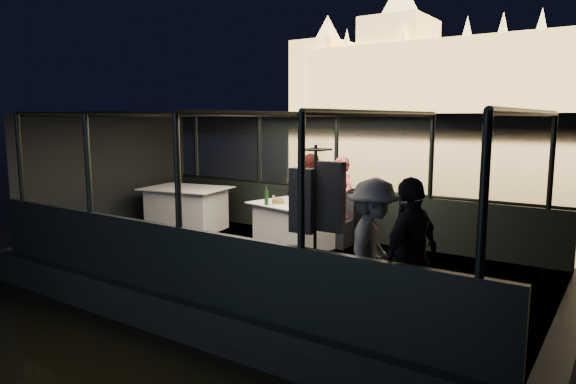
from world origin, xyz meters
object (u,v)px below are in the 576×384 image
Objects in this scene: dining_table_central at (294,225)px; chair_port_right at (338,221)px; passenger_stripe at (373,246)px; coat_stand at (315,234)px; person_woman_coral at (341,202)px; dining_table_aft at (187,211)px; person_man_maroon at (311,198)px; wine_bottle at (266,196)px; chair_port_left at (312,218)px; passenger_dark at (411,255)px.

chair_port_right reaches higher than dining_table_central.
dining_table_central is 0.90× the size of passenger_stripe.
person_woman_coral is at bearing 113.29° from coat_stand.
person_man_maroon reaches higher than dining_table_aft.
coat_stand is at bearing -42.03° from wine_bottle.
chair_port_left is 3.69m from passenger_stripe.
coat_stand is at bearing -69.03° from chair_port_right.
chair_port_left is at bearing 28.46° from passenger_stripe.
person_man_maroon is 4.40m from passenger_dark.
coat_stand is 3.32m from person_woman_coral.
person_man_maroon is at bearing 120.14° from chair_port_left.
dining_table_central is 0.87× the size of passenger_dark.
dining_table_aft is 6.07m from passenger_dark.
chair_port_left is at bearing -130.03° from person_woman_coral.
coat_stand reaches higher than dining_table_central.
person_man_maroon is (-0.62, 0.00, 0.00)m from person_woman_coral.
person_woman_coral is at bearing 26.72° from chair_port_left.
chair_port_left is at bearing 177.30° from chair_port_right.
dining_table_central is at bearing 34.68° from passenger_stripe.
passenger_dark is at bearing -49.46° from chair_port_left.
coat_stand reaches higher than passenger_dark.
passenger_stripe is 3.42m from wine_bottle.
coat_stand is 1.19m from passenger_dark.
passenger_stripe is (1.93, -2.73, 0.40)m from chair_port_right.
chair_port_left is at bearing 122.12° from coat_stand.
passenger_dark is (2.93, -2.84, 0.40)m from chair_port_left.
person_woman_coral is at bearing 14.11° from dining_table_aft.
person_man_maroon is 0.95× the size of passenger_dark.
dining_table_aft is 4.98m from coat_stand.
chair_port_right is 0.41m from person_woman_coral.
wine_bottle is (2.26, -0.34, 0.53)m from dining_table_aft.
dining_table_central is 0.75× the size of coat_stand.
person_man_maroon is 4.00m from passenger_stripe.
chair_port_left reaches higher than dining_table_central.
wine_bottle is at bearing -112.00° from passenger_dark.
dining_table_aft is 0.83× the size of coat_stand.
dining_table_central is 0.96m from person_woman_coral.
coat_stand is 5.95× the size of wine_bottle.
chair_port_right is at bearing 113.67° from coat_stand.
passenger_stripe is (2.55, -2.28, 0.47)m from dining_table_central.
wine_bottle is (-3.32, 1.99, 0.06)m from passenger_dark.
dining_table_central is 0.73m from wine_bottle.
person_man_maroon is at bearing -162.11° from person_woman_coral.
dining_table_central is 0.90× the size of dining_table_aft.
person_man_maroon is at bearing -125.95° from passenger_dark.
chair_port_right is at bearing 42.45° from wine_bottle.
dining_table_central is at bearing 52.26° from wine_bottle.
dining_table_central is at bearing -146.64° from chair_port_right.
dining_table_aft is 1.02× the size of person_man_maroon.
chair_port_right is 3.36m from passenger_stripe.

